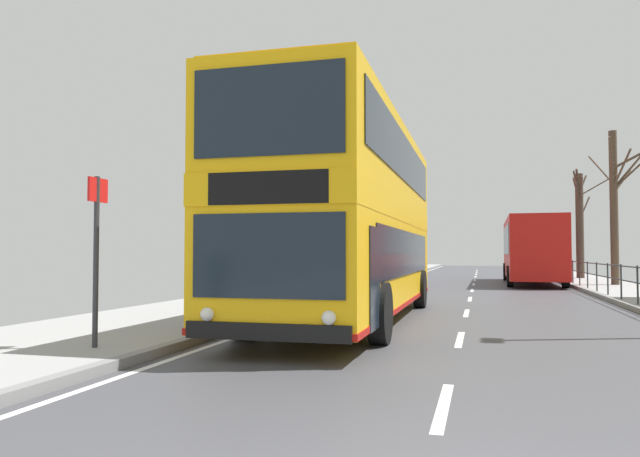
# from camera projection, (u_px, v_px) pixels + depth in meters

# --- Properties ---
(double_decker_bus_main) EXTENTS (2.75, 11.27, 4.44)m
(double_decker_bus_main) POSITION_uv_depth(u_px,v_px,m) (350.00, 218.00, 13.68)
(double_decker_bus_main) COLOR #F4B20F
(double_decker_bus_main) RESTS_ON ground
(background_bus_far_lane) EXTENTS (2.69, 10.54, 3.20)m
(background_bus_far_lane) POSITION_uv_depth(u_px,v_px,m) (532.00, 249.00, 29.97)
(background_bus_far_lane) COLOR red
(background_bus_far_lane) RESTS_ON ground
(pedestrian_railing_far_kerb) EXTENTS (0.05, 31.80, 1.05)m
(pedestrian_railing_far_kerb) POSITION_uv_depth(u_px,v_px,m) (637.00, 278.00, 16.22)
(pedestrian_railing_far_kerb) COLOR #2D3338
(pedestrian_railing_far_kerb) RESTS_ON ground
(bus_stop_sign_near) EXTENTS (0.08, 0.44, 2.53)m
(bus_stop_sign_near) POSITION_uv_depth(u_px,v_px,m) (97.00, 241.00, 8.92)
(bus_stop_sign_near) COLOR #2D2D33
(bus_stop_sign_near) RESTS_ON ground
(bare_tree_far_00) EXTENTS (2.12, 2.31, 6.01)m
(bare_tree_far_00) POSITION_uv_depth(u_px,v_px,m) (580.00, 222.00, 33.45)
(bare_tree_far_00) COLOR #423328
(bare_tree_far_00) RESTS_ON ground
(bare_tree_far_01) EXTENTS (2.15, 2.58, 6.80)m
(bare_tree_far_01) POSITION_uv_depth(u_px,v_px,m) (615.00, 203.00, 26.46)
(bare_tree_far_01) COLOR #4C3D2D
(bare_tree_far_01) RESTS_ON ground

